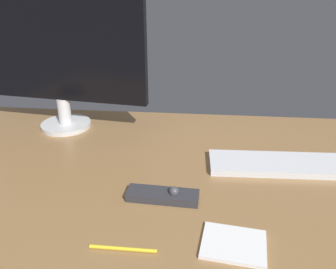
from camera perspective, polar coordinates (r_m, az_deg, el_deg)
desk at (r=98.15cm, az=-3.41°, el=-5.99°), size 140.00×84.00×2.00cm
monitor at (r=120.48cm, az=-17.83°, el=12.25°), size 60.07×17.18×44.72cm
keyboard at (r=102.40cm, az=18.28°, el=-4.69°), size 40.83×13.51×1.85cm
media_remote at (r=84.44cm, az=-0.74°, el=-9.96°), size 17.54×6.21×3.70cm
notepad at (r=73.82cm, az=10.76°, el=-17.30°), size 13.97×11.86×0.81cm
pen at (r=72.35cm, az=-7.62°, el=-18.12°), size 13.56×0.87×0.76cm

